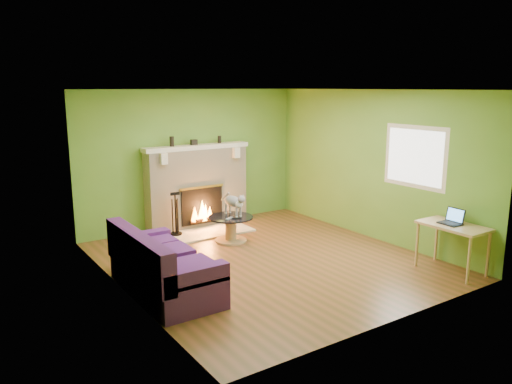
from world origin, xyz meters
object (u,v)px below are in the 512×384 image
(sofa, at_px, (161,268))
(desk, at_px, (453,230))
(cat, at_px, (233,204))
(coffee_table, at_px, (231,227))

(sofa, bearing_deg, desk, -23.34)
(sofa, xyz_separation_m, cat, (1.98, 1.44, 0.32))
(coffee_table, height_order, cat, cat)
(coffee_table, bearing_deg, cat, 32.01)
(cat, bearing_deg, coffee_table, -150.82)
(coffee_table, height_order, desk, desk)
(sofa, distance_m, cat, 2.47)
(sofa, height_order, desk, sofa)
(sofa, relative_size, desk, 1.98)
(sofa, relative_size, cat, 2.87)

